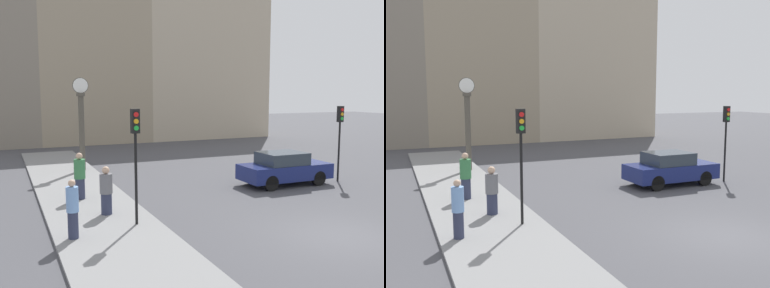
% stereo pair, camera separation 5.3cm
% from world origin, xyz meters
% --- Properties ---
extents(ground_plane, '(120.00, 120.00, 0.00)m').
position_xyz_m(ground_plane, '(0.00, 0.00, 0.00)').
color(ground_plane, '#47474C').
extents(sidewalk_corner, '(3.38, 23.63, 0.11)m').
position_xyz_m(sidewalk_corner, '(-6.29, 9.81, 0.06)').
color(sidewalk_corner, gray).
rests_on(sidewalk_corner, ground_plane).
extents(building_row, '(28.47, 5.00, 13.04)m').
position_xyz_m(building_row, '(0.02, 27.24, 6.35)').
color(building_row, gray).
rests_on(building_row, ground_plane).
extents(sedan_car, '(4.22, 1.81, 1.53)m').
position_xyz_m(sedan_car, '(2.69, 6.56, 0.77)').
color(sedan_car, navy).
rests_on(sedan_car, ground_plane).
extents(traffic_light_near, '(0.26, 0.24, 3.67)m').
position_xyz_m(traffic_light_near, '(-5.38, 3.30, 2.74)').
color(traffic_light_near, black).
rests_on(traffic_light_near, sidewalk_corner).
extents(traffic_light_far, '(0.26, 0.24, 3.63)m').
position_xyz_m(traffic_light_far, '(5.54, 6.12, 2.60)').
color(traffic_light_far, black).
rests_on(traffic_light_far, ground_plane).
extents(street_clock, '(0.83, 0.38, 4.93)m').
position_xyz_m(street_clock, '(-5.26, 13.59, 2.57)').
color(street_clock, '#4C473D').
rests_on(street_clock, sidewalk_corner).
extents(pedestrian_blue_stripe, '(0.35, 0.35, 1.72)m').
position_xyz_m(pedestrian_blue_stripe, '(-7.43, 2.77, 0.97)').
color(pedestrian_blue_stripe, '#2D334C').
rests_on(pedestrian_blue_stripe, sidewalk_corner).
extents(pedestrian_grey_jacket, '(0.44, 0.44, 1.67)m').
position_xyz_m(pedestrian_grey_jacket, '(-6.00, 4.81, 0.93)').
color(pedestrian_grey_jacket, '#2D334C').
rests_on(pedestrian_grey_jacket, sidewalk_corner).
extents(pedestrian_green_hoodie, '(0.43, 0.43, 1.83)m').
position_xyz_m(pedestrian_green_hoodie, '(-6.46, 7.32, 1.02)').
color(pedestrian_green_hoodie, '#2D334C').
rests_on(pedestrian_green_hoodie, sidewalk_corner).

